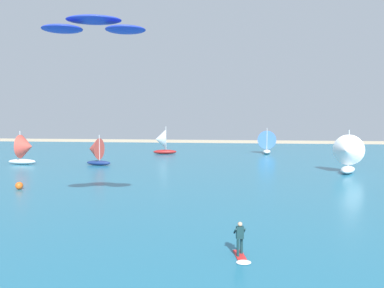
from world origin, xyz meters
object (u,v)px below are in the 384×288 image
sailboat_heeled_over (267,142)px  kitesurfer (241,245)px  sailboat_far_left (95,151)px  kite (94,26)px  sailboat_far_right (26,149)px  marker_buoy (19,186)px  sailboat_leading (347,154)px  sailboat_mid_right (162,141)px

sailboat_heeled_over → kitesurfer: bearing=-95.8°
sailboat_far_left → kitesurfer: bearing=-58.9°
kite → sailboat_far_right: bearing=126.8°
sailboat_far_left → marker_buoy: sailboat_far_left is taller
kitesurfer → sailboat_heeled_over: (5.38, 52.91, 1.56)m
sailboat_leading → sailboat_far_left: 32.94m
sailboat_leading → marker_buoy: bearing=-157.5°
sailboat_leading → sailboat_mid_right: size_ratio=1.03×
sailboat_leading → sailboat_heeled_over: (-7.45, 24.34, -0.21)m
kitesurfer → marker_buoy: (-20.27, 14.84, -0.25)m
sailboat_far_right → sailboat_far_left: 10.14m
sailboat_leading → sailboat_far_right: bearing=174.6°
sailboat_far_left → sailboat_heeled_over: bearing=38.5°
sailboat_far_right → sailboat_mid_right: bearing=46.3°
sailboat_far_right → sailboat_leading: size_ratio=0.92×
sailboat_leading → sailboat_mid_right: (-26.54, 21.00, -0.07)m
kite → sailboat_far_left: kite is taller
marker_buoy → sailboat_heeled_over: bearing=56.0°
sailboat_far_left → sailboat_heeled_over: sailboat_heeled_over is taller
sailboat_far_right → sailboat_heeled_over: size_ratio=1.00×
sailboat_leading → sailboat_mid_right: bearing=141.6°
kitesurfer → marker_buoy: bearing=143.8°
sailboat_mid_right → marker_buoy: bearing=-100.7°
sailboat_far_right → sailboat_leading: bearing=-5.4°
sailboat_leading → sailboat_far_left: (-32.65, 4.31, -0.43)m
sailboat_heeled_over → sailboat_mid_right: 19.38m
sailboat_leading → sailboat_mid_right: 33.84m
sailboat_far_left → marker_buoy: size_ratio=6.09×
sailboat_far_left → sailboat_mid_right: bearing=69.9°
sailboat_far_right → marker_buoy: (9.68, -17.74, -1.82)m
sailboat_far_left → sailboat_mid_right: sailboat_mid_right is taller
kite → sailboat_leading: kite is taller
sailboat_far_left → sailboat_heeled_over: size_ratio=0.90×
kitesurfer → sailboat_far_left: size_ratio=0.48×
kitesurfer → sailboat_leading: size_ratio=0.39×
marker_buoy → kite: bearing=-42.6°
kitesurfer → sailboat_mid_right: sailboat_mid_right is taller
kite → sailboat_mid_right: kite is taller
kitesurfer → sailboat_leading: (12.83, 28.56, 1.77)m
sailboat_mid_right → kitesurfer: bearing=-74.5°
sailboat_far_right → sailboat_heeled_over: 40.77m
kite → sailboat_mid_right: bearing=96.3°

